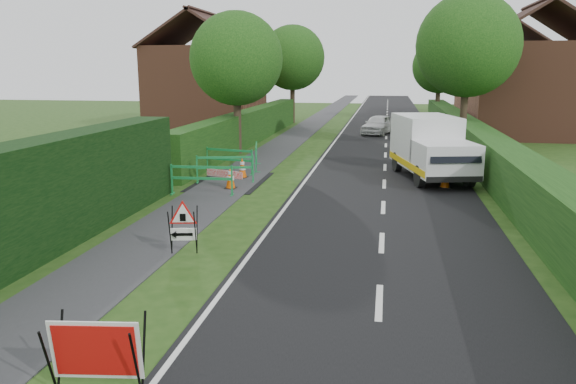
{
  "coord_description": "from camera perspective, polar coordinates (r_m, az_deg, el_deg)",
  "views": [
    {
      "loc": [
        2.52,
        -8.33,
        4.02
      ],
      "look_at": [
        0.22,
        4.69,
        1.11
      ],
      "focal_mm": 35.0,
      "sensor_mm": 36.0,
      "label": 1
    }
  ],
  "objects": [
    {
      "name": "redwhite_plank",
      "position": [
        19.75,
        -6.45,
        0.57
      ],
      "size": [
        1.43,
        0.54,
        0.25
      ],
      "primitive_type": "cube",
      "rotation": [
        0.0,
        0.0,
        -0.34
      ],
      "color": "red",
      "rests_on": "ground"
    },
    {
      "name": "tree_fw",
      "position": [
        42.93,
        0.47,
        13.47
      ],
      "size": [
        4.8,
        4.8,
        7.24
      ],
      "color": "#2D2116",
      "rests_on": "ground"
    },
    {
      "name": "road_surface",
      "position": [
        43.52,
        10.01,
        6.91
      ],
      "size": [
        6.0,
        90.0,
        0.02
      ],
      "primitive_type": "cube",
      "color": "black",
      "rests_on": "ground"
    },
    {
      "name": "triangle_sign",
      "position": [
        12.52,
        -10.76,
        -3.13
      ],
      "size": [
        0.82,
        0.82,
        1.03
      ],
      "rotation": [
        0.0,
        0.0,
        0.2
      ],
      "color": "black",
      "rests_on": "ground"
    },
    {
      "name": "house_west",
      "position": [
        40.34,
        -8.23,
        10.68
      ],
      "size": [
        7.5,
        7.4,
        7.88
      ],
      "color": "brown",
      "rests_on": "ground"
    },
    {
      "name": "works_van",
      "position": [
        21.62,
        14.28,
        4.55
      ],
      "size": [
        3.05,
        5.31,
        2.28
      ],
      "rotation": [
        0.0,
        0.0,
        0.24
      ],
      "color": "silver",
      "rests_on": "ground"
    },
    {
      "name": "hatchback_car",
      "position": [
        35.93,
        9.16,
        6.78
      ],
      "size": [
        2.34,
        3.81,
        1.21
      ],
      "primitive_type": "imported",
      "rotation": [
        0.0,
        0.0,
        -0.28
      ],
      "color": "white",
      "rests_on": "ground"
    },
    {
      "name": "house_east_a",
      "position": [
        37.33,
        23.48,
        9.67
      ],
      "size": [
        7.5,
        7.4,
        7.88
      ],
      "color": "brown",
      "rests_on": "ground"
    },
    {
      "name": "tree_fe",
      "position": [
        46.5,
        15.14,
        12.23
      ],
      "size": [
        4.2,
        4.2,
        6.33
      ],
      "color": "#2D2116",
      "rests_on": "ground"
    },
    {
      "name": "ground",
      "position": [
        9.59,
        -6.34,
        -12.46
      ],
      "size": [
        120.0,
        120.0,
        0.0
      ],
      "primitive_type": "plane",
      "color": "#1F4012",
      "rests_on": "ground"
    },
    {
      "name": "traffic_cone_2",
      "position": [
        24.7,
        14.59,
        3.55
      ],
      "size": [
        0.38,
        0.38,
        0.79
      ],
      "color": "black",
      "rests_on": "ground"
    },
    {
      "name": "traffic_cone_3",
      "position": [
        19.25,
        -5.87,
        1.47
      ],
      "size": [
        0.38,
        0.38,
        0.79
      ],
      "color": "black",
      "rests_on": "ground"
    },
    {
      "name": "house_east_b",
      "position": [
        51.23,
        21.02,
        10.33
      ],
      "size": [
        7.5,
        7.4,
        7.88
      ],
      "color": "brown",
      "rests_on": "ground"
    },
    {
      "name": "hedge_east",
      "position": [
        24.98,
        19.05,
        2.46
      ],
      "size": [
        1.2,
        50.0,
        1.5
      ],
      "primitive_type": "cube",
      "color": "#14380F",
      "rests_on": "ground"
    },
    {
      "name": "ped_barrier_1",
      "position": [
        20.29,
        -6.41,
        2.7
      ],
      "size": [
        2.08,
        0.86,
        1.0
      ],
      "rotation": [
        0.0,
        0.0,
        0.25
      ],
      "color": "#17803C",
      "rests_on": "ground"
    },
    {
      "name": "ped_barrier_2",
      "position": [
        22.1,
        -6.02,
        3.51
      ],
      "size": [
        2.09,
        0.79,
        1.0
      ],
      "rotation": [
        0.0,
        0.0,
        -0.22
      ],
      "color": "#17803C",
      "rests_on": "ground"
    },
    {
      "name": "ped_barrier_3",
      "position": [
        23.13,
        -3.25,
        3.95
      ],
      "size": [
        0.79,
        2.09,
        1.0
      ],
      "rotation": [
        0.0,
        0.0,
        1.79
      ],
      "color": "#17803C",
      "rests_on": "ground"
    },
    {
      "name": "footpath",
      "position": [
        43.87,
        2.75,
        7.13
      ],
      "size": [
        2.0,
        90.0,
        0.02
      ],
      "primitive_type": "cube",
      "color": "#2D2D30",
      "rests_on": "ground"
    },
    {
      "name": "traffic_cone_4",
      "position": [
        21.15,
        -4.67,
        2.48
      ],
      "size": [
        0.38,
        0.38,
        0.79
      ],
      "color": "black",
      "rests_on": "ground"
    },
    {
      "name": "traffic_cone_1",
      "position": [
        22.98,
        15.41,
        2.87
      ],
      "size": [
        0.38,
        0.38,
        0.79
      ],
      "color": "black",
      "rests_on": "ground"
    },
    {
      "name": "red_rect_sign",
      "position": [
        7.69,
        -18.95,
        -15.09
      ],
      "size": [
        1.21,
        0.83,
        0.97
      ],
      "rotation": [
        0.0,
        0.0,
        0.13
      ],
      "color": "black",
      "rests_on": "ground"
    },
    {
      "name": "tree_nw",
      "position": [
        27.28,
        -5.27,
        13.32
      ],
      "size": [
        4.4,
        4.4,
        6.7
      ],
      "color": "#2D2116",
      "rests_on": "ground"
    },
    {
      "name": "tree_ne",
      "position": [
        30.6,
        17.82,
        13.99
      ],
      "size": [
        5.2,
        5.2,
        7.79
      ],
      "color": "#2D2116",
      "rests_on": "ground"
    },
    {
      "name": "hedge_west_far",
      "position": [
        31.51,
        -3.91,
        5.04
      ],
      "size": [
        1.0,
        24.0,
        1.8
      ],
      "primitive_type": "cube",
      "color": "#14380F",
      "rests_on": "ground"
    },
    {
      "name": "ped_barrier_0",
      "position": [
        18.38,
        -8.78,
        1.62
      ],
      "size": [
        2.08,
        0.46,
        1.0
      ],
      "rotation": [
        0.0,
        0.0,
        0.05
      ],
      "color": "#17803C",
      "rests_on": "ground"
    },
    {
      "name": "traffic_cone_0",
      "position": [
        20.02,
        15.7,
        1.49
      ],
      "size": [
        0.38,
        0.38,
        0.79
      ],
      "color": "black",
      "rests_on": "ground"
    }
  ]
}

